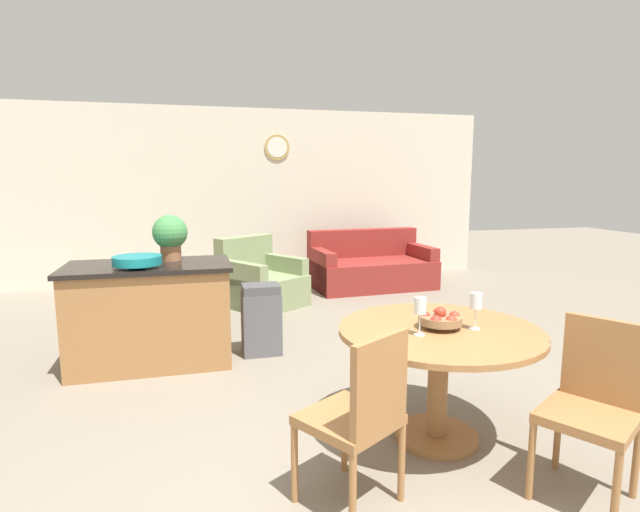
{
  "coord_description": "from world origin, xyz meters",
  "views": [
    {
      "loc": [
        -0.81,
        -1.82,
        1.64
      ],
      "look_at": [
        0.32,
        2.55,
        0.93
      ],
      "focal_mm": 28.0,
      "sensor_mm": 36.0,
      "label": 1
    }
  ],
  "objects_px": {
    "dining_chair_near_left": "(360,411)",
    "kitchen_island": "(151,314)",
    "trash_bin": "(261,319)",
    "armchair": "(260,282)",
    "teal_bowl": "(137,260)",
    "fruit_bowl": "(440,319)",
    "couch": "(371,268)",
    "wine_glass_right": "(476,302)",
    "dining_table": "(439,354)",
    "dining_chair_near_right": "(593,400)",
    "wine_glass_left": "(420,307)",
    "potted_plant": "(170,235)"
  },
  "relations": [
    {
      "from": "fruit_bowl",
      "to": "armchair",
      "type": "xyz_separation_m",
      "value": [
        -0.61,
        3.65,
        -0.49
      ]
    },
    {
      "from": "fruit_bowl",
      "to": "armchair",
      "type": "bearing_deg",
      "value": 99.5
    },
    {
      "from": "dining_chair_near_right",
      "to": "armchair",
      "type": "xyz_separation_m",
      "value": [
        -1.12,
        4.34,
        -0.22
      ]
    },
    {
      "from": "dining_table",
      "to": "couch",
      "type": "bearing_deg",
      "value": 74.99
    },
    {
      "from": "dining_chair_near_left",
      "to": "wine_glass_left",
      "type": "relative_size",
      "value": 4.05
    },
    {
      "from": "fruit_bowl",
      "to": "teal_bowl",
      "type": "bearing_deg",
      "value": 138.44
    },
    {
      "from": "armchair",
      "to": "teal_bowl",
      "type": "bearing_deg",
      "value": -156.42
    },
    {
      "from": "potted_plant",
      "to": "armchair",
      "type": "height_order",
      "value": "potted_plant"
    },
    {
      "from": "dining_table",
      "to": "wine_glass_left",
      "type": "bearing_deg",
      "value": -152.29
    },
    {
      "from": "wine_glass_right",
      "to": "trash_bin",
      "type": "relative_size",
      "value": 0.34
    },
    {
      "from": "potted_plant",
      "to": "wine_glass_right",
      "type": "bearing_deg",
      "value": -48.38
    },
    {
      "from": "dining_chair_near_left",
      "to": "wine_glass_right",
      "type": "xyz_separation_m",
      "value": [
        0.88,
        0.43,
        0.38
      ]
    },
    {
      "from": "dining_chair_near_right",
      "to": "dining_chair_near_left",
      "type": "bearing_deg",
      "value": 49.92
    },
    {
      "from": "trash_bin",
      "to": "dining_chair_near_left",
      "type": "bearing_deg",
      "value": -86.1
    },
    {
      "from": "dining_chair_near_left",
      "to": "wine_glass_left",
      "type": "xyz_separation_m",
      "value": [
        0.51,
        0.41,
        0.38
      ]
    },
    {
      "from": "dining_table",
      "to": "teal_bowl",
      "type": "bearing_deg",
      "value": 138.47
    },
    {
      "from": "dining_table",
      "to": "wine_glass_left",
      "type": "height_order",
      "value": "wine_glass_left"
    },
    {
      "from": "kitchen_island",
      "to": "potted_plant",
      "type": "height_order",
      "value": "potted_plant"
    },
    {
      "from": "dining_table",
      "to": "kitchen_island",
      "type": "relative_size",
      "value": 0.89
    },
    {
      "from": "dining_table",
      "to": "wine_glass_left",
      "type": "xyz_separation_m",
      "value": [
        -0.18,
        -0.1,
        0.33
      ]
    },
    {
      "from": "dining_chair_near_right",
      "to": "wine_glass_right",
      "type": "relative_size",
      "value": 4.05
    },
    {
      "from": "couch",
      "to": "dining_table",
      "type": "bearing_deg",
      "value": -108.14
    },
    {
      "from": "teal_bowl",
      "to": "dining_chair_near_right",
      "type": "bearing_deg",
      "value": -44.57
    },
    {
      "from": "fruit_bowl",
      "to": "couch",
      "type": "bearing_deg",
      "value": 74.99
    },
    {
      "from": "dining_chair_near_right",
      "to": "kitchen_island",
      "type": "height_order",
      "value": "dining_chair_near_right"
    },
    {
      "from": "dining_chair_near_left",
      "to": "fruit_bowl",
      "type": "xyz_separation_m",
      "value": [
        0.69,
        0.51,
        0.27
      ]
    },
    {
      "from": "dining_table",
      "to": "armchair",
      "type": "relative_size",
      "value": 1.01
    },
    {
      "from": "teal_bowl",
      "to": "dining_chair_near_left",
      "type": "bearing_deg",
      "value": -61.13
    },
    {
      "from": "wine_glass_left",
      "to": "trash_bin",
      "type": "relative_size",
      "value": 0.34
    },
    {
      "from": "couch",
      "to": "dining_chair_near_right",
      "type": "bearing_deg",
      "value": -100.53
    },
    {
      "from": "dining_chair_near_right",
      "to": "potted_plant",
      "type": "height_order",
      "value": "potted_plant"
    },
    {
      "from": "wine_glass_left",
      "to": "kitchen_island",
      "type": "height_order",
      "value": "wine_glass_left"
    },
    {
      "from": "dining_chair_near_left",
      "to": "kitchen_island",
      "type": "bearing_deg",
      "value": 84.46
    },
    {
      "from": "wine_glass_left",
      "to": "couch",
      "type": "xyz_separation_m",
      "value": [
        1.34,
        4.42,
        -0.6
      ]
    },
    {
      "from": "dining_chair_near_right",
      "to": "couch",
      "type": "bearing_deg",
      "value": -38.88
    },
    {
      "from": "dining_chair_near_right",
      "to": "couch",
      "type": "xyz_separation_m",
      "value": [
        0.65,
        5.01,
        -0.22
      ]
    },
    {
      "from": "wine_glass_left",
      "to": "trash_bin",
      "type": "height_order",
      "value": "wine_glass_left"
    },
    {
      "from": "dining_table",
      "to": "fruit_bowl",
      "type": "xyz_separation_m",
      "value": [
        0.0,
        -0.0,
        0.22
      ]
    },
    {
      "from": "dining_chair_near_left",
      "to": "potted_plant",
      "type": "height_order",
      "value": "potted_plant"
    },
    {
      "from": "trash_bin",
      "to": "armchair",
      "type": "relative_size",
      "value": 0.54
    },
    {
      "from": "dining_table",
      "to": "trash_bin",
      "type": "height_order",
      "value": "dining_table"
    },
    {
      "from": "dining_chair_near_left",
      "to": "dining_chair_near_right",
      "type": "xyz_separation_m",
      "value": [
        1.2,
        -0.18,
        0.0
      ]
    },
    {
      "from": "dining_chair_near_left",
      "to": "teal_bowl",
      "type": "distance_m",
      "value": 2.53
    },
    {
      "from": "wine_glass_right",
      "to": "armchair",
      "type": "bearing_deg",
      "value": 102.19
    },
    {
      "from": "dining_table",
      "to": "dining_chair_near_left",
      "type": "distance_m",
      "value": 0.86
    },
    {
      "from": "teal_bowl",
      "to": "dining_table",
      "type": "bearing_deg",
      "value": -41.53
    },
    {
      "from": "wine_glass_right",
      "to": "couch",
      "type": "bearing_deg",
      "value": 77.61
    },
    {
      "from": "dining_chair_near_left",
      "to": "potted_plant",
      "type": "bearing_deg",
      "value": 79.31
    },
    {
      "from": "dining_table",
      "to": "kitchen_island",
      "type": "xyz_separation_m",
      "value": [
        -1.82,
        1.82,
        -0.11
      ]
    },
    {
      "from": "potted_plant",
      "to": "trash_bin",
      "type": "height_order",
      "value": "potted_plant"
    }
  ]
}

